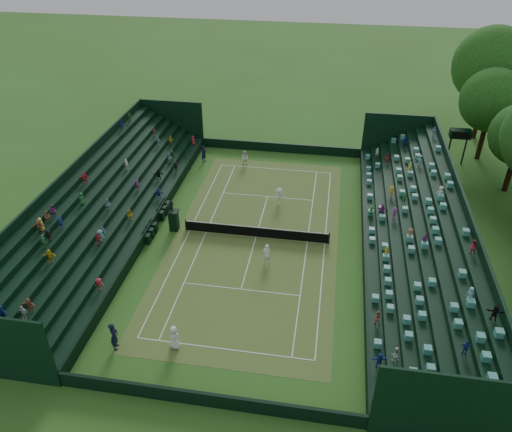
{
  "coord_description": "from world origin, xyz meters",
  "views": [
    {
      "loc": [
        5.31,
        -32.19,
        23.13
      ],
      "look_at": [
        0.0,
        0.0,
        2.0
      ],
      "focal_mm": 35.0,
      "sensor_mm": 36.0,
      "label": 1
    }
  ],
  "objects_px": {
    "player_near_east": "(267,254)",
    "player_far_west": "(245,158)",
    "tennis_net": "(256,232)",
    "player_near_west": "(174,337)",
    "player_far_east": "(279,196)",
    "umpire_chair": "(173,218)"
  },
  "relations": [
    {
      "from": "tennis_net",
      "to": "player_far_east",
      "type": "relative_size",
      "value": 7.2
    },
    {
      "from": "player_far_west",
      "to": "player_far_east",
      "type": "height_order",
      "value": "player_far_east"
    },
    {
      "from": "tennis_net",
      "to": "player_far_west",
      "type": "distance_m",
      "value": 12.61
    },
    {
      "from": "tennis_net",
      "to": "player_near_east",
      "type": "distance_m",
      "value": 3.47
    },
    {
      "from": "tennis_net",
      "to": "umpire_chair",
      "type": "xyz_separation_m",
      "value": [
        -6.75,
        -0.06,
        0.63
      ]
    },
    {
      "from": "umpire_chair",
      "to": "player_far_east",
      "type": "distance_m",
      "value": 9.58
    },
    {
      "from": "umpire_chair",
      "to": "player_near_east",
      "type": "relative_size",
      "value": 1.6
    },
    {
      "from": "player_far_west",
      "to": "player_near_east",
      "type": "bearing_deg",
      "value": -54.89
    },
    {
      "from": "tennis_net",
      "to": "umpire_chair",
      "type": "distance_m",
      "value": 6.78
    },
    {
      "from": "player_near_west",
      "to": "player_far_west",
      "type": "xyz_separation_m",
      "value": [
        -0.2,
        24.43,
        -0.05
      ]
    },
    {
      "from": "umpire_chair",
      "to": "player_far_east",
      "type": "relative_size",
      "value": 1.67
    },
    {
      "from": "umpire_chair",
      "to": "player_near_east",
      "type": "bearing_deg",
      "value": -21.15
    },
    {
      "from": "player_near_west",
      "to": "player_near_east",
      "type": "bearing_deg",
      "value": -104.47
    },
    {
      "from": "player_far_west",
      "to": "umpire_chair",
      "type": "bearing_deg",
      "value": -87.47
    },
    {
      "from": "player_near_east",
      "to": "player_far_west",
      "type": "relative_size",
      "value": 1.07
    },
    {
      "from": "player_near_east",
      "to": "player_far_east",
      "type": "relative_size",
      "value": 1.05
    },
    {
      "from": "player_near_east",
      "to": "player_far_west",
      "type": "bearing_deg",
      "value": -77.51
    },
    {
      "from": "umpire_chair",
      "to": "player_near_west",
      "type": "xyz_separation_m",
      "value": [
        3.81,
        -12.15,
        -0.32
      ]
    },
    {
      "from": "player_far_west",
      "to": "player_far_east",
      "type": "bearing_deg",
      "value": -39.08
    },
    {
      "from": "tennis_net",
      "to": "player_near_west",
      "type": "bearing_deg",
      "value": -103.52
    },
    {
      "from": "player_near_west",
      "to": "player_far_east",
      "type": "bearing_deg",
      "value": -92.48
    },
    {
      "from": "tennis_net",
      "to": "player_far_east",
      "type": "xyz_separation_m",
      "value": [
        1.19,
        5.27,
        0.28
      ]
    }
  ]
}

